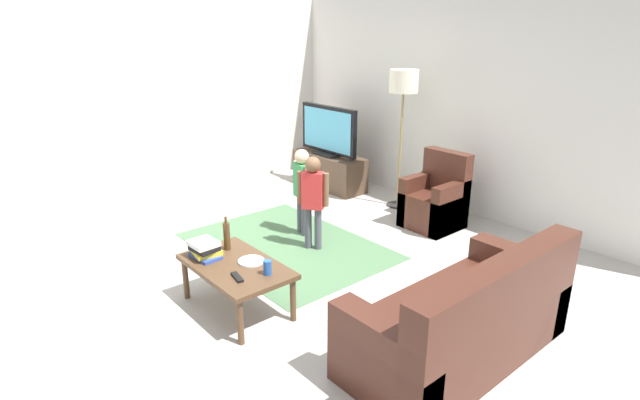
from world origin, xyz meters
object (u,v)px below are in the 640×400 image
object	(u,v)px
coffee_table	(236,269)
plate	(251,261)
soda_can	(267,267)
book_stack	(205,249)
floor_lamp	(403,89)
tv_remote	(237,277)
tv_stand	(329,171)
child_near_tv	(302,184)
armchair	(436,202)
child_center	(313,195)
couch	(468,324)
bottle	(227,236)
tv	(328,131)

from	to	relation	value
coffee_table	plate	xyz separation A→B (m)	(0.05, 0.12, 0.06)
soda_can	book_stack	bearing A→B (deg)	-159.40
floor_lamp	soda_can	size ratio (longest dim) A/B	14.83
book_stack	tv_remote	size ratio (longest dim) A/B	1.73
floor_lamp	plate	size ratio (longest dim) A/B	8.09
tv_stand	book_stack	distance (m)	3.48
tv_stand	child_near_tv	size ratio (longest dim) A/B	1.19
armchair	child_center	bearing A→B (deg)	-106.20
coffee_table	tv_remote	xyz separation A→B (m)	(0.22, -0.12, 0.06)
armchair	coffee_table	bearing A→B (deg)	-88.34
floor_lamp	child_center	world-z (taller)	floor_lamp
child_near_tv	soda_can	xyz separation A→B (m)	(1.24, -1.33, -0.12)
couch	soda_can	size ratio (longest dim) A/B	15.00
floor_lamp	bottle	bearing A→B (deg)	-79.33
soda_can	couch	bearing A→B (deg)	30.67
book_stack	bottle	xyz separation A→B (m)	(-0.02, 0.23, 0.06)
tv_stand	child_center	world-z (taller)	child_center
tv_stand	tv_remote	size ratio (longest dim) A/B	7.06
coffee_table	soda_can	xyz separation A→B (m)	(0.32, 0.10, 0.11)
bottle	tv_remote	world-z (taller)	bottle
bottle	tv	bearing A→B (deg)	122.82
child_center	armchair	bearing A→B (deg)	73.80
floor_lamp	child_center	distance (m)	1.99
couch	floor_lamp	world-z (taller)	floor_lamp
couch	bottle	distance (m)	2.13
book_stack	plate	distance (m)	0.42
tv_stand	child_center	size ratio (longest dim) A/B	1.17
tv	soda_can	xyz separation A→B (m)	(2.38, -2.73, -0.37)
child_center	tv	bearing A→B (deg)	134.50
child_center	plate	xyz separation A→B (m)	(0.58, -1.15, -0.19)
coffee_table	bottle	size ratio (longest dim) A/B	3.24
floor_lamp	child_center	xyz separation A→B (m)	(0.32, -1.73, -0.93)
tv_stand	soda_can	size ratio (longest dim) A/B	10.00
child_near_tv	child_center	bearing A→B (deg)	-22.62
tv_stand	soda_can	world-z (taller)	soda_can
child_near_tv	floor_lamp	bearing A→B (deg)	87.41
tv	floor_lamp	size ratio (longest dim) A/B	0.62
floor_lamp	child_near_tv	xyz separation A→B (m)	(-0.07, -1.57, -0.94)
coffee_table	armchair	bearing A→B (deg)	91.66
book_stack	bottle	size ratio (longest dim) A/B	0.95
child_center	book_stack	bearing A→B (deg)	-80.00
tv_stand	couch	xyz separation A→B (m)	(3.72, -1.96, 0.05)
tv	child_center	world-z (taller)	tv
couch	bottle	size ratio (longest dim) A/B	5.82
tv_stand	bottle	distance (m)	3.28
child_center	bottle	bearing A→B (deg)	-78.94
tv_stand	tv	bearing A→B (deg)	-90.00
child_center	tv_remote	xyz separation A→B (m)	(0.75, -1.39, -0.19)
tv	soda_can	size ratio (longest dim) A/B	9.17
armchair	child_center	size ratio (longest dim) A/B	0.88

